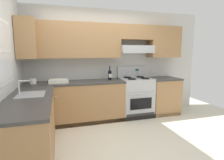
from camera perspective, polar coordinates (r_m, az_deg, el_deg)
ground_plane at (r=3.22m, az=0.41°, el=-19.93°), size 7.04×7.04×0.00m
wall_back at (r=4.41m, az=-0.39°, el=7.85°), size 4.68×0.57×2.55m
wall_left at (r=3.04m, az=-31.15°, el=3.70°), size 0.47×4.00×2.55m
counter_back_run at (r=4.19m, az=-3.61°, el=-6.44°), size 3.60×0.65×0.91m
counter_left_run at (r=2.94m, az=-24.15°, el=-13.67°), size 0.63×1.91×1.13m
stove at (r=4.47m, az=7.52°, el=-5.18°), size 0.76×0.62×1.20m
wine_bottle at (r=4.24m, az=-0.69°, el=1.82°), size 0.08×0.09×0.33m
bowl at (r=3.94m, az=-16.46°, el=-0.50°), size 0.40×0.22×0.08m
paper_towel_roll at (r=4.03m, az=-23.64°, el=-0.31°), size 0.13×0.13×0.11m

